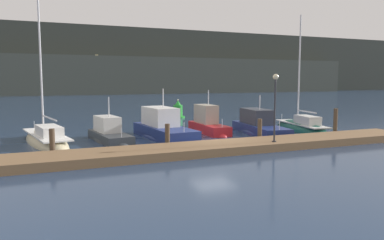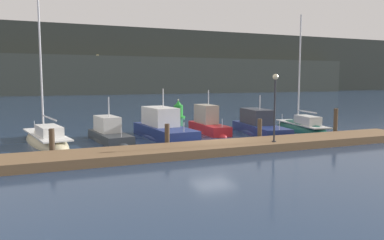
% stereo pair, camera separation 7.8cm
% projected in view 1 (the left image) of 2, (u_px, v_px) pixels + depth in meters
% --- Properties ---
extents(ground_plane, '(400.00, 400.00, 0.00)m').
position_uv_depth(ground_plane, '(213.00, 145.00, 22.88)').
color(ground_plane, navy).
extents(dock, '(25.67, 2.80, 0.45)m').
position_uv_depth(dock, '(229.00, 147.00, 21.01)').
color(dock, brown).
rests_on(dock, ground).
extents(mooring_pile_0, '(0.28, 0.28, 1.51)m').
position_uv_depth(mooring_pile_0, '(52.00, 144.00, 18.94)').
color(mooring_pile_0, '#4C3D2D').
rests_on(mooring_pile_0, ground).
extents(mooring_pile_1, '(0.28, 0.28, 1.48)m').
position_uv_depth(mooring_pile_1, '(167.00, 137.00, 21.29)').
color(mooring_pile_1, '#4C3D2D').
rests_on(mooring_pile_1, ground).
extents(mooring_pile_2, '(0.28, 0.28, 1.52)m').
position_uv_depth(mooring_pile_2, '(260.00, 131.00, 23.64)').
color(mooring_pile_2, '#4C3D2D').
rests_on(mooring_pile_2, ground).
extents(mooring_pile_3, '(0.28, 0.28, 2.00)m').
position_uv_depth(mooring_pile_3, '(335.00, 123.00, 25.96)').
color(mooring_pile_3, '#4C3D2D').
rests_on(mooring_pile_3, ground).
extents(sailboat_berth_1, '(3.38, 8.36, 12.98)m').
position_uv_depth(sailboat_berth_1, '(46.00, 141.00, 23.42)').
color(sailboat_berth_1, beige).
rests_on(sailboat_berth_1, ground).
extents(motorboat_berth_2, '(2.43, 5.59, 3.40)m').
position_uv_depth(motorboat_berth_2, '(110.00, 137.00, 24.34)').
color(motorboat_berth_2, '#2D3338').
rests_on(motorboat_berth_2, ground).
extents(motorboat_berth_3, '(2.95, 7.64, 3.92)m').
position_uv_depth(motorboat_berth_3, '(163.00, 132.00, 25.80)').
color(motorboat_berth_3, navy).
rests_on(motorboat_berth_3, ground).
extents(motorboat_berth_4, '(1.69, 5.43, 3.79)m').
position_uv_depth(motorboat_berth_4, '(208.00, 128.00, 28.18)').
color(motorboat_berth_4, red).
rests_on(motorboat_berth_4, ground).
extents(motorboat_berth_5, '(3.05, 7.23, 3.51)m').
position_uv_depth(motorboat_berth_5, '(259.00, 130.00, 27.81)').
color(motorboat_berth_5, navy).
rests_on(motorboat_berth_5, ground).
extents(sailboat_berth_6, '(2.90, 7.43, 9.78)m').
position_uv_depth(sailboat_berth_6, '(302.00, 129.00, 29.22)').
color(sailboat_berth_6, '#195647').
rests_on(sailboat_berth_6, ground).
extents(channel_buoy, '(1.43, 1.43, 1.95)m').
position_uv_depth(channel_buoy, '(178.00, 111.00, 39.21)').
color(channel_buoy, green).
rests_on(channel_buoy, ground).
extents(dock_lamppost, '(0.32, 0.32, 3.85)m').
position_uv_depth(dock_lamppost, '(275.00, 96.00, 21.03)').
color(dock_lamppost, '#2D2D33').
rests_on(dock_lamppost, dock).
extents(hillside_backdrop, '(240.00, 23.00, 18.88)m').
position_uv_depth(hillside_backdrop, '(81.00, 63.00, 107.37)').
color(hillside_backdrop, '#333833').
rests_on(hillside_backdrop, ground).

